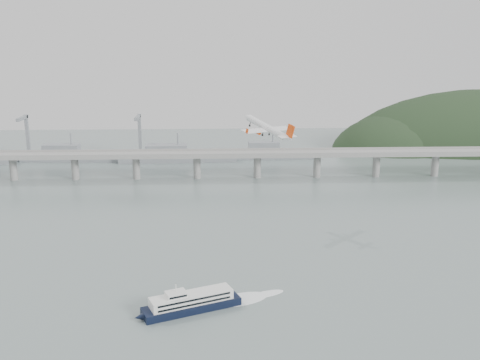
{
  "coord_description": "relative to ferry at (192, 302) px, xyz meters",
  "views": [
    {
      "loc": [
        -11.93,
        -252.69,
        116.53
      ],
      "look_at": [
        0.0,
        55.0,
        36.0
      ],
      "focal_mm": 42.0,
      "sensor_mm": 36.0,
      "label": 1
    }
  ],
  "objects": [
    {
      "name": "distant_fleet",
      "position": [
        -131.0,
        295.21,
        2.59
      ],
      "size": [
        453.0,
        60.9,
        40.0
      ],
      "color": "gray",
      "rests_on": "ground"
    },
    {
      "name": "ferry",
      "position": [
        0.0,
        0.0,
        0.0
      ],
      "size": [
        67.37,
        33.26,
        13.4
      ],
      "rotation": [
        0.0,
        0.0,
        0.39
      ],
      "color": "black",
      "rests_on": "ground"
    },
    {
      "name": "airliner",
      "position": [
        41.72,
        109.36,
        58.02
      ],
      "size": [
        33.4,
        35.66,
        14.31
      ],
      "rotation": [
        0.05,
        -0.26,
        2.27
      ],
      "color": "white",
      "rests_on": "ground"
    },
    {
      "name": "bridge",
      "position": [
        23.21,
        230.13,
        14.02
      ],
      "size": [
        800.0,
        22.0,
        23.9
      ],
      "color": "gray",
      "rests_on": "ground"
    },
    {
      "name": "ground",
      "position": [
        24.36,
        30.13,
        -3.63
      ],
      "size": [
        900.0,
        900.0,
        0.0
      ],
      "primitive_type": "plane",
      "color": "slate",
      "rests_on": "ground"
    }
  ]
}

